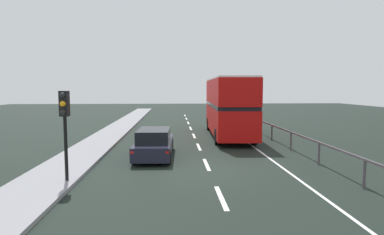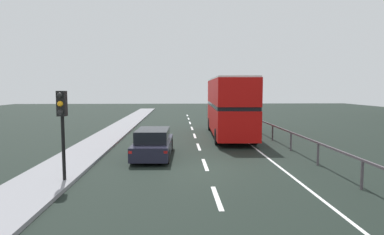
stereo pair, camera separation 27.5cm
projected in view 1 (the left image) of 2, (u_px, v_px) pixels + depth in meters
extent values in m
cube|color=black|center=(208.00, 169.00, 14.16)|extent=(74.69, 120.00, 0.10)
cube|color=gray|center=(63.00, 168.00, 13.80)|extent=(2.32, 80.00, 0.14)
cube|color=silver|center=(221.00, 197.00, 10.32)|extent=(0.16, 2.31, 0.01)
cube|color=silver|center=(207.00, 164.00, 14.79)|extent=(0.16, 2.31, 0.01)
cube|color=silver|center=(199.00, 147.00, 19.25)|extent=(0.16, 2.31, 0.01)
cube|color=silver|center=(194.00, 136.00, 23.72)|extent=(0.16, 2.31, 0.01)
cube|color=silver|center=(191.00, 128.00, 28.19)|extent=(0.16, 2.31, 0.01)
cube|color=silver|center=(188.00, 123.00, 32.66)|extent=(0.16, 2.31, 0.01)
cube|color=silver|center=(186.00, 119.00, 37.12)|extent=(0.16, 2.31, 0.01)
cube|color=silver|center=(185.00, 115.00, 41.59)|extent=(0.16, 2.31, 0.01)
cube|color=silver|center=(240.00, 137.00, 23.30)|extent=(0.12, 46.00, 0.01)
cube|color=#4E444A|center=(265.00, 122.00, 23.31)|extent=(0.08, 42.00, 0.08)
cylinder|color=#4E444A|center=(364.00, 174.00, 11.18)|extent=(0.10, 0.10, 1.02)
cylinder|color=#4E444A|center=(319.00, 154.00, 14.66)|extent=(0.10, 0.10, 1.02)
cylinder|color=#4E444A|center=(291.00, 141.00, 18.14)|extent=(0.10, 0.10, 1.02)
cylinder|color=#4E444A|center=(272.00, 133.00, 21.62)|extent=(0.10, 0.10, 1.02)
cylinder|color=#4E444A|center=(258.00, 127.00, 25.10)|extent=(0.10, 0.10, 1.02)
cylinder|color=#4E444A|center=(248.00, 122.00, 28.58)|extent=(0.10, 0.10, 1.02)
cylinder|color=#4E444A|center=(240.00, 118.00, 32.06)|extent=(0.10, 0.10, 1.02)
cylinder|color=#4E444A|center=(233.00, 115.00, 35.54)|extent=(0.10, 0.10, 1.02)
cylinder|color=#4E444A|center=(228.00, 113.00, 39.02)|extent=(0.10, 0.10, 1.02)
cylinder|color=#4E444A|center=(223.00, 111.00, 42.50)|extent=(0.10, 0.10, 1.02)
cube|color=#C00C0A|center=(228.00, 119.00, 23.33)|extent=(2.85, 10.12, 1.81)
cube|color=black|center=(229.00, 105.00, 23.24)|extent=(2.86, 9.72, 0.24)
cube|color=#C00C0A|center=(229.00, 91.00, 23.16)|extent=(2.85, 10.12, 1.68)
cube|color=silver|center=(229.00, 79.00, 23.08)|extent=(2.80, 9.92, 0.10)
cube|color=black|center=(221.00, 113.00, 28.30)|extent=(2.24, 0.12, 1.27)
cube|color=yellow|center=(221.00, 86.00, 28.10)|extent=(1.50, 0.09, 0.28)
cylinder|color=black|center=(209.00, 124.00, 26.98)|extent=(0.32, 1.01, 1.00)
cylinder|color=black|center=(236.00, 124.00, 27.03)|extent=(0.32, 1.01, 1.00)
cylinder|color=black|center=(217.00, 137.00, 19.97)|extent=(0.32, 1.01, 1.00)
cylinder|color=black|center=(254.00, 136.00, 20.02)|extent=(0.32, 1.01, 1.00)
cube|color=black|center=(154.00, 147.00, 16.42)|extent=(1.89, 4.64, 0.66)
cube|color=black|center=(154.00, 135.00, 16.14)|extent=(1.62, 2.57, 0.59)
cube|color=red|center=(132.00, 152.00, 14.14)|extent=(0.16, 0.07, 0.12)
cube|color=red|center=(167.00, 152.00, 14.18)|extent=(0.16, 0.07, 0.12)
cylinder|color=black|center=(143.00, 145.00, 18.01)|extent=(0.22, 0.65, 0.64)
cylinder|color=black|center=(171.00, 145.00, 18.05)|extent=(0.22, 0.65, 0.64)
cylinder|color=black|center=(134.00, 157.00, 14.84)|extent=(0.22, 0.65, 0.64)
cylinder|color=black|center=(169.00, 157.00, 14.88)|extent=(0.22, 0.65, 0.64)
cylinder|color=black|center=(65.00, 136.00, 11.61)|extent=(0.12, 0.12, 3.23)
cube|color=black|center=(64.00, 104.00, 11.51)|extent=(0.30, 0.30, 0.90)
sphere|color=black|center=(62.00, 95.00, 11.31)|extent=(0.20, 0.20, 0.20)
sphere|color=orange|center=(63.00, 104.00, 11.34)|extent=(0.20, 0.20, 0.20)
sphere|color=black|center=(63.00, 112.00, 11.37)|extent=(0.20, 0.20, 0.20)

